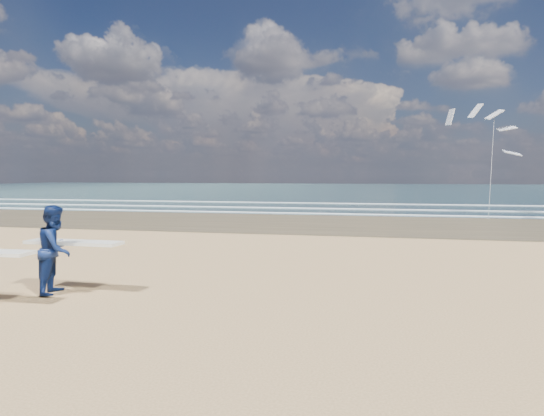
# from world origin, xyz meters

# --- Properties ---
(ocean) EXTENTS (220.00, 100.00, 0.02)m
(ocean) POSITION_xyz_m (20.00, 72.00, 0.01)
(ocean) COLOR #1B343B
(ocean) RESTS_ON ground
(surfer_far) EXTENTS (2.21, 1.17, 1.90)m
(surfer_far) POSITION_xyz_m (0.72, 1.16, 0.96)
(surfer_far) COLOR #0E1E4F
(surfer_far) RESTS_ON ground
(kite_1) EXTENTS (5.33, 4.69, 7.42)m
(kite_1) POSITION_xyz_m (14.27, 24.27, 4.03)
(kite_1) COLOR slate
(kite_1) RESTS_ON ground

